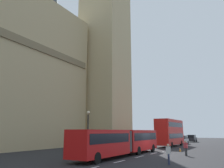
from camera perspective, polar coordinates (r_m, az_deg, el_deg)
ground_plane at (r=29.97m, az=10.09°, el=-16.93°), size 160.00×160.00×0.00m
lane_centre_marking at (r=24.20m, az=4.63°, el=-18.31°), size 25.20×0.16×0.01m
articulated_bus at (r=26.72m, az=2.48°, el=-13.98°), size 16.70×2.54×2.90m
double_decker_bus at (r=44.92m, az=14.40°, el=-11.53°), size 10.72×2.54×4.90m
sedan_lead at (r=54.16m, az=17.32°, el=-13.27°), size 4.40×1.86×1.85m
sedan_trailing at (r=65.18m, az=19.52°, el=-12.80°), size 4.40×1.86×1.85m
traffic_cone_west at (r=30.58m, az=14.17°, el=-16.12°), size 0.36×0.36×0.58m
traffic_cone_middle at (r=33.84m, az=16.79°, el=-15.54°), size 0.36×0.36×0.58m
street_lamp at (r=28.72m, az=-6.10°, el=-11.16°), size 0.44×0.44×5.27m
pedestrian_near_cones at (r=20.71m, az=14.05°, el=-16.58°), size 0.35×0.45×1.69m
pedestrian_by_kerb at (r=28.31m, az=18.11°, el=-14.99°), size 0.35×0.45×1.69m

